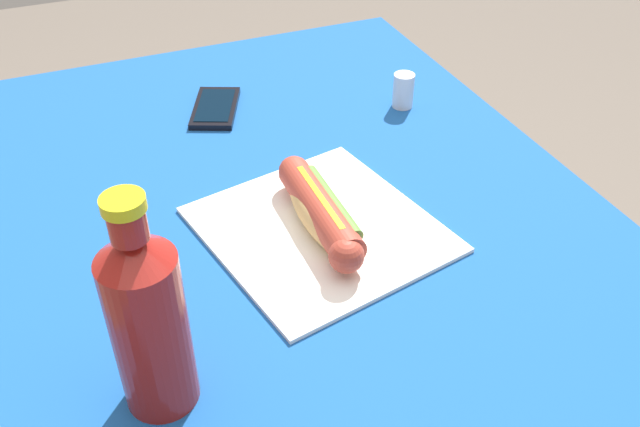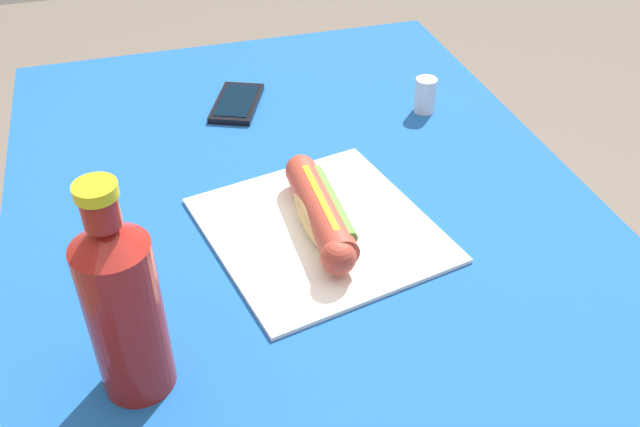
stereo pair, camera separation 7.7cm
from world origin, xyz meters
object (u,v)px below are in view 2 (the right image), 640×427
object	(u,v)px
hot_dog	(321,211)
soda_bottle	(123,306)
cell_phone	(237,103)
salt_shaker	(425,95)

from	to	relation	value
hot_dog	soda_bottle	distance (m)	0.33
cell_phone	salt_shaker	distance (m)	0.32
hot_dog	salt_shaker	distance (m)	0.37
cell_phone	salt_shaker	bearing A→B (deg)	70.42
soda_bottle	salt_shaker	distance (m)	0.69
salt_shaker	cell_phone	bearing A→B (deg)	-109.58
soda_bottle	salt_shaker	size ratio (longest dim) A/B	4.26
hot_dog	cell_phone	xyz separation A→B (m)	(-0.37, -0.04, -0.03)
cell_phone	soda_bottle	size ratio (longest dim) A/B	0.59
soda_bottle	cell_phone	bearing A→B (deg)	159.10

